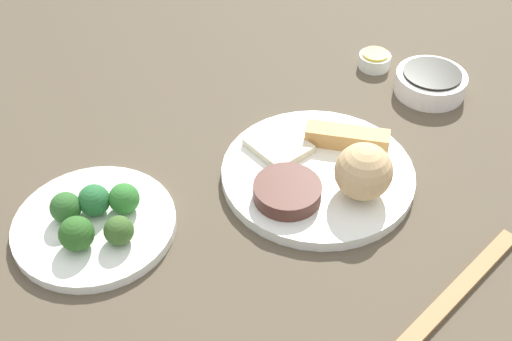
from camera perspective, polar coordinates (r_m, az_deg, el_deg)
tabletop at (r=0.91m, az=6.04°, el=-0.96°), size 2.20×2.20×0.02m
main_plate at (r=0.89m, az=5.43°, el=-0.32°), size 0.26×0.26×0.02m
rice_scoop at (r=0.84m, az=9.43°, el=-0.10°), size 0.08×0.08×0.08m
spring_roll at (r=0.92m, az=8.00°, el=2.87°), size 0.12×0.06×0.03m
crab_rangoon_wonton at (r=0.91m, az=1.99°, el=2.20°), size 0.10×0.10×0.01m
stir_fry_heap at (r=0.84m, az=2.77°, el=-1.85°), size 0.09×0.09×0.02m
broccoli_plate at (r=0.85m, az=-13.98°, el=-4.68°), size 0.21×0.21×0.01m
broccoli_floret_0 at (r=0.80m, az=-11.96°, el=-5.18°), size 0.04×0.04×0.04m
broccoli_floret_1 at (r=0.84m, az=-16.38°, el=-3.14°), size 0.04×0.04×0.04m
broccoli_floret_2 at (r=0.84m, az=-14.04°, el=-2.54°), size 0.04×0.04×0.04m
broccoli_floret_3 at (r=0.81m, az=-15.49°, el=-5.36°), size 0.04×0.04×0.04m
broccoli_floret_4 at (r=0.84m, az=-11.52°, el=-2.43°), size 0.04×0.04×0.04m
soy_sauce_bowl at (r=1.08m, az=15.06°, el=7.41°), size 0.11×0.11×0.03m
soy_sauce_bowl_liquid at (r=1.07m, az=15.24°, el=8.23°), size 0.09×0.09×0.00m
sauce_ramekin_hot_mustard at (r=1.12m, az=10.36°, el=9.45°), size 0.05×0.05×0.02m
sauce_ramekin_hot_mustard_liquid at (r=1.11m, az=10.45°, el=10.04°), size 0.04×0.04×0.00m
chopsticks_pair at (r=0.80m, az=17.34°, el=-10.01°), size 0.10×0.23×0.01m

